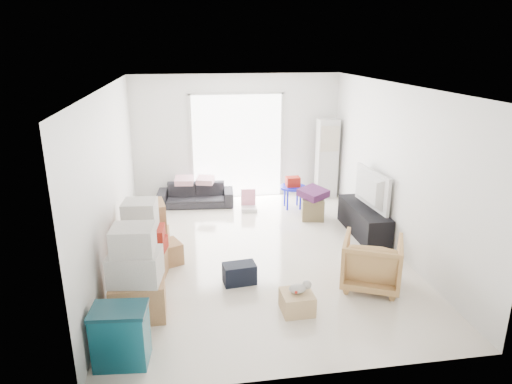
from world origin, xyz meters
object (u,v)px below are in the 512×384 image
object	(u,v)px
television	(365,203)
ottoman	(313,208)
armchair	(372,260)
kids_table	(293,186)
tv_console	(364,220)
storage_bins	(121,336)
ac_tower	(327,159)
wood_crate	(297,302)
sofa	(196,191)

from	to	relation	value
television	ottoman	distance (m)	1.18
armchair	kids_table	size ratio (longest dim) A/B	1.21
tv_console	storage_bins	world-z (taller)	storage_bins
armchair	tv_console	bearing A→B (deg)	-83.40
ac_tower	ottoman	size ratio (longest dim) A/B	4.14
storage_bins	wood_crate	distance (m)	2.21
armchair	ottoman	size ratio (longest dim) A/B	1.92
armchair	storage_bins	bearing A→B (deg)	44.47
tv_console	kids_table	bearing A→B (deg)	121.99
kids_table	ac_tower	bearing A→B (deg)	34.39
sofa	storage_bins	bearing A→B (deg)	-96.11
television	sofa	size ratio (longest dim) A/B	0.73
wood_crate	tv_console	bearing A→B (deg)	51.91
armchair	storage_bins	distance (m)	3.48
television	wood_crate	world-z (taller)	television
armchair	storage_bins	size ratio (longest dim) A/B	1.22
ac_tower	television	size ratio (longest dim) A/B	1.50
wood_crate	television	bearing A→B (deg)	51.91
storage_bins	ottoman	xyz separation A→B (m)	(3.19, 3.83, -0.12)
tv_console	sofa	bearing A→B (deg)	145.84
television	wood_crate	bearing A→B (deg)	136.94
television	ac_tower	bearing A→B (deg)	-3.63
storage_bins	wood_crate	world-z (taller)	storage_bins
tv_console	sofa	size ratio (longest dim) A/B	0.96
tv_console	storage_bins	distance (m)	4.90
armchair	ottoman	world-z (taller)	armchair
television	armchair	size ratio (longest dim) A/B	1.44
television	sofa	bearing A→B (deg)	50.88
sofa	kids_table	distance (m)	2.06
tv_console	ottoman	size ratio (longest dim) A/B	3.61
sofa	television	bearing A→B (deg)	-29.55
sofa	wood_crate	size ratio (longest dim) A/B	3.97
television	ottoman	world-z (taller)	television
sofa	ottoman	distance (m)	2.52
tv_console	television	distance (m)	0.33
ac_tower	storage_bins	world-z (taller)	ac_tower
ottoman	kids_table	world-z (taller)	kids_table
storage_bins	kids_table	xyz separation A→B (m)	(2.94, 4.51, 0.15)
television	ottoman	bearing A→B (deg)	34.86
wood_crate	ac_tower	bearing A→B (deg)	68.53
ac_tower	sofa	distance (m)	2.97
sofa	armchair	size ratio (longest dim) A/B	1.96
sofa	ottoman	world-z (taller)	sofa
tv_console	ottoman	bearing A→B (deg)	129.82
wood_crate	sofa	bearing A→B (deg)	105.01
ac_tower	sofa	xyz separation A→B (m)	(-2.91, -0.15, -0.56)
tv_console	wood_crate	bearing A→B (deg)	-128.09
sofa	kids_table	bearing A→B (deg)	-8.68
tv_console	armchair	world-z (taller)	armchair
armchair	ottoman	distance (m)	2.69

